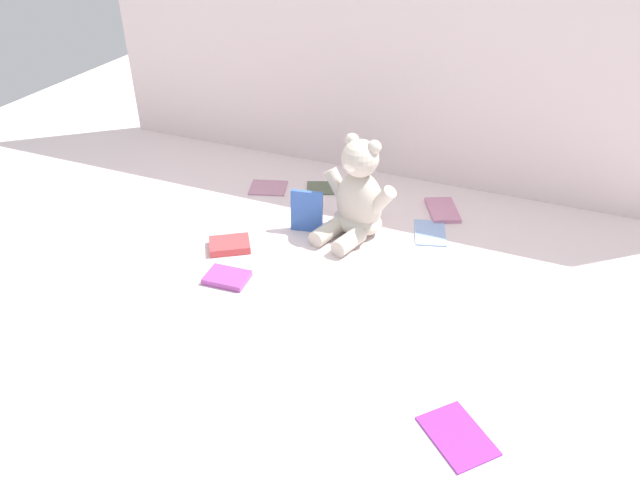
# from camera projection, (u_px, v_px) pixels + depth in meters

# --- Properties ---
(ground_plane) EXTENTS (3.20, 3.20, 0.00)m
(ground_plane) POSITION_uv_depth(u_px,v_px,m) (333.00, 253.00, 1.53)
(ground_plane) COLOR silver
(backdrop_drape) EXTENTS (1.89, 0.03, 0.78)m
(backdrop_drape) POSITION_uv_depth(u_px,v_px,m) (399.00, 48.00, 1.70)
(backdrop_drape) COLOR silver
(backdrop_drape) RESTS_ON ground_plane
(teddy_bear) EXTENTS (0.22, 0.22, 0.27)m
(teddy_bear) POSITION_uv_depth(u_px,v_px,m) (358.00, 198.00, 1.56)
(teddy_bear) COLOR beige
(teddy_bear) RESTS_ON ground_plane
(book_case_0) EXTENTS (0.11, 0.14, 0.01)m
(book_case_0) POSITION_uv_depth(u_px,v_px,m) (430.00, 232.00, 1.60)
(book_case_0) COLOR #88A7DD
(book_case_0) RESTS_ON ground_plane
(book_case_1) EXTENTS (0.13, 0.15, 0.01)m
(book_case_1) POSITION_uv_depth(u_px,v_px,m) (442.00, 210.00, 1.70)
(book_case_1) COLOR #C07999
(book_case_1) RESTS_ON ground_plane
(book_case_2) EXTENTS (0.09, 0.04, 0.11)m
(book_case_2) POSITION_uv_depth(u_px,v_px,m) (307.00, 211.00, 1.59)
(book_case_2) COLOR #3561BB
(book_case_2) RESTS_ON ground_plane
(book_case_3) EXTENTS (0.16, 0.16, 0.01)m
(book_case_3) POSITION_uv_depth(u_px,v_px,m) (458.00, 435.00, 1.05)
(book_case_3) COLOR purple
(book_case_3) RESTS_ON ground_plane
(book_case_4) EXTENTS (0.13, 0.12, 0.02)m
(book_case_4) POSITION_uv_depth(u_px,v_px,m) (230.00, 245.00, 1.54)
(book_case_4) COLOR #C23D40
(book_case_4) RESTS_ON ground_plane
(book_case_5) EXTENTS (0.13, 0.12, 0.01)m
(book_case_5) POSITION_uv_depth(u_px,v_px,m) (268.00, 187.00, 1.82)
(book_case_5) COLOR #B37791
(book_case_5) RESTS_ON ground_plane
(book_case_6) EXTENTS (0.10, 0.08, 0.01)m
(book_case_6) POSITION_uv_depth(u_px,v_px,m) (227.00, 278.00, 1.43)
(book_case_6) COLOR #9A3F97
(book_case_6) RESTS_ON ground_plane
(book_case_7) EXTENTS (0.14, 0.12, 0.01)m
(book_case_7) POSITION_uv_depth(u_px,v_px,m) (326.00, 187.00, 1.81)
(book_case_7) COLOR #4F5943
(book_case_7) RESTS_ON ground_plane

